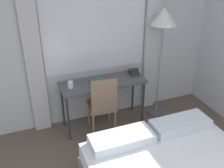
# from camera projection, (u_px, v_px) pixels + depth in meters

# --- Properties ---
(wall_back_with_window) EXTENTS (5.05, 0.13, 2.70)m
(wall_back_with_window) POSITION_uv_depth(u_px,v_px,m) (91.00, 39.00, 3.92)
(wall_back_with_window) COLOR silver
(wall_back_with_window) RESTS_ON ground_plane
(desk) EXTENTS (1.29, 0.46, 0.77)m
(desk) POSITION_uv_depth(u_px,v_px,m) (103.00, 86.00, 3.98)
(desk) COLOR #4C4C51
(desk) RESTS_ON ground_plane
(desk_chair) EXTENTS (0.44, 0.44, 0.94)m
(desk_chair) POSITION_uv_depth(u_px,v_px,m) (103.00, 103.00, 3.89)
(desk_chair) COLOR #8C7259
(desk_chair) RESTS_ON ground_plane
(standing_lamp) EXTENTS (0.39, 0.39, 1.80)m
(standing_lamp) POSITION_uv_depth(u_px,v_px,m) (163.00, 24.00, 3.86)
(standing_lamp) COLOR #4C4C51
(standing_lamp) RESTS_ON ground_plane
(telephone) EXTENTS (0.15, 0.18, 0.09)m
(telephone) POSITION_uv_depth(u_px,v_px,m) (134.00, 72.00, 4.17)
(telephone) COLOR #2D2D2D
(telephone) RESTS_ON desk
(book) EXTENTS (0.22, 0.23, 0.02)m
(book) POSITION_uv_depth(u_px,v_px,m) (96.00, 81.00, 3.94)
(book) COLOR #33664C
(book) RESTS_ON desk
(mug) EXTENTS (0.08, 0.08, 0.10)m
(mug) POSITION_uv_depth(u_px,v_px,m) (71.00, 85.00, 3.75)
(mug) COLOR white
(mug) RESTS_ON desk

